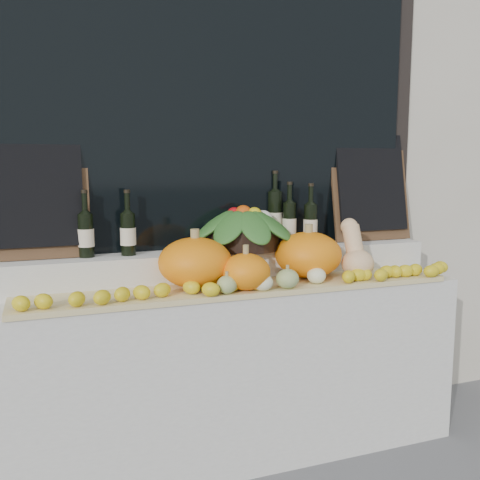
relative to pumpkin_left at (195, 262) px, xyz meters
The scene contains 18 objects.
storefront_facade 1.47m from the pumpkin_left, 74.28° to the left, with size 7.00×0.94×4.50m.
display_sill 0.63m from the pumpkin_left, 16.80° to the left, with size 2.30×0.55×0.88m, color silver.
rear_tier 0.32m from the pumpkin_left, 44.38° to the left, with size 2.30×0.25×0.16m, color silver.
straw_bedding 0.26m from the pumpkin_left, 14.68° to the right, with size 2.10×0.32×0.03m, color tan.
pumpkin_left is the anchor object (origin of this frame).
pumpkin_right 0.60m from the pumpkin_left, ahead, with size 0.34×0.34×0.23m, color orange.
pumpkin_center 0.25m from the pumpkin_left, 33.04° to the right, with size 0.23×0.23×0.17m, color orange.
butternut_squash 0.83m from the pumpkin_left, ahead, with size 0.16×0.22×0.30m.
decorative_gourds 0.35m from the pumpkin_left, 28.07° to the right, with size 0.57×0.15×0.15m.
lemon_heap 0.29m from the pumpkin_left, 37.17° to the right, with size 2.20×0.16×0.06m, color yellow, non-canonical shape.
produce_bowl 0.40m from the pumpkin_left, 32.41° to the left, with size 0.58×0.58×0.24m.
wine_bottle_far_left 0.54m from the pumpkin_left, 154.35° to the left, with size 0.08×0.08×0.32m.
wine_bottle_near_left 0.37m from the pumpkin_left, 142.09° to the left, with size 0.08×0.08×0.32m.
wine_bottle_tall 0.63m from the pumpkin_left, 28.42° to the left, with size 0.08×0.08×0.41m.
wine_bottle_near_right 0.65m from the pumpkin_left, 20.94° to the left, with size 0.08×0.08×0.35m.
wine_bottle_far_right 0.74m from the pumpkin_left, 14.48° to the left, with size 0.08×0.08×0.34m.
chalkboard_left 0.82m from the pumpkin_left, 158.16° to the left, with size 0.50×0.15×0.61m.
chalkboard_right 1.22m from the pumpkin_left, 13.77° to the left, with size 0.50×0.15×0.61m.
Camera 1 is at (-0.88, -0.93, 1.48)m, focal length 40.00 mm.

